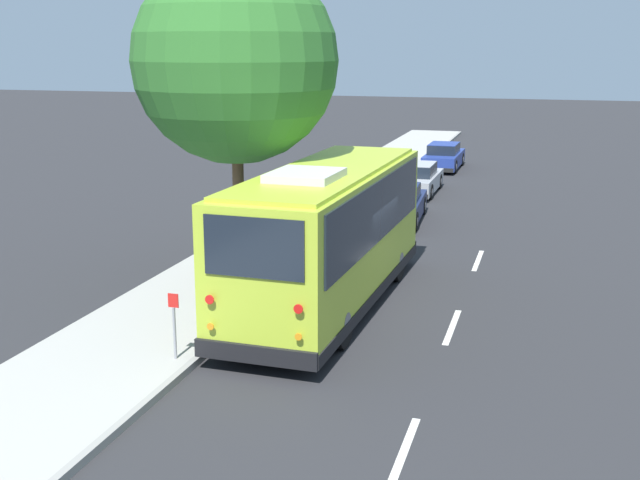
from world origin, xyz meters
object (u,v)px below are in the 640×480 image
object	(u,v)px
parked_sedan_silver	(417,179)
parked_sedan_navy	(397,205)
shuttle_bus	(328,230)
sign_post_near	(174,325)
parked_sedan_blue	(444,157)
sign_post_far	(214,295)
street_tree	(237,46)

from	to	relation	value
parked_sedan_silver	parked_sedan_navy	bearing A→B (deg)	-177.36
shuttle_bus	sign_post_near	xyz separation A→B (m)	(-4.46, 1.88, -1.08)
parked_sedan_navy	parked_sedan_silver	distance (m)	5.84
parked_sedan_navy	parked_sedan_blue	bearing A→B (deg)	-3.09
sign_post_far	sign_post_near	bearing A→B (deg)	180.00
parked_sedan_navy	sign_post_near	distance (m)	14.60
parked_sedan_blue	sign_post_near	size ratio (longest dim) A/B	3.35
parked_sedan_navy	sign_post_far	distance (m)	12.65
street_tree	shuttle_bus	bearing A→B (deg)	-117.54
parked_sedan_blue	street_tree	distance (m)	22.53
shuttle_bus	sign_post_near	size ratio (longest dim) A/B	6.94
parked_sedan_navy	sign_post_near	world-z (taller)	sign_post_near
sign_post_near	sign_post_far	world-z (taller)	sign_post_far
parked_sedan_navy	parked_sedan_silver	size ratio (longest dim) A/B	1.05
street_tree	sign_post_far	xyz separation A→B (m)	(-3.97, -0.94, -5.34)
parked_sedan_navy	parked_sedan_blue	xyz separation A→B (m)	(13.11, 0.13, 0.00)
parked_sedan_blue	sign_post_far	world-z (taller)	sign_post_far
parked_sedan_silver	sign_post_far	bearing A→B (deg)	175.50
parked_sedan_silver	parked_sedan_blue	distance (m)	7.28
street_tree	sign_post_near	world-z (taller)	street_tree
parked_sedan_navy	parked_sedan_silver	xyz separation A→B (m)	(5.83, 0.29, -0.01)
street_tree	parked_sedan_blue	bearing A→B (deg)	-6.49
shuttle_bus	parked_sedan_silver	bearing A→B (deg)	3.55
shuttle_bus	parked_sedan_blue	distance (m)	23.20
shuttle_bus	sign_post_near	bearing A→B (deg)	158.78
street_tree	parked_sedan_navy	bearing A→B (deg)	-16.86
sign_post_near	parked_sedan_blue	bearing A→B (deg)	-3.17
street_tree	sign_post_near	xyz separation A→B (m)	(-5.93, -0.94, -5.36)
parked_sedan_silver	sign_post_far	distance (m)	18.43
sign_post_far	parked_sedan_silver	bearing A→B (deg)	-4.25
parked_sedan_navy	street_tree	size ratio (longest dim) A/B	0.51
parked_sedan_silver	sign_post_near	xyz separation A→B (m)	(-20.33, 1.37, 0.24)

